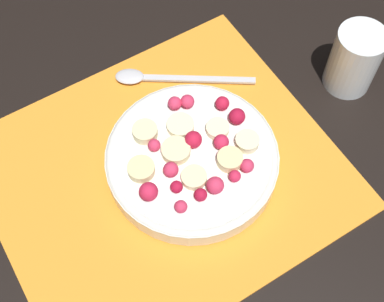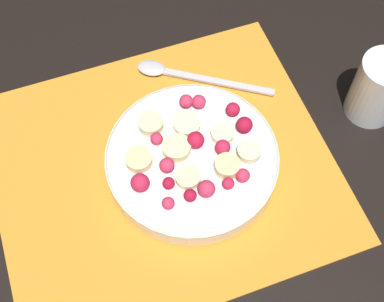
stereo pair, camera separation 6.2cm
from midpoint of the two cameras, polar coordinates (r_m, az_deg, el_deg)
ground_plane at (r=0.66m, az=-5.72°, el=-2.64°), size 3.00×3.00×0.00m
placemat at (r=0.66m, az=-5.74°, el=-2.53°), size 0.41×0.36×0.01m
fruit_bowl at (r=0.64m, az=-2.78°, el=-0.98°), size 0.21×0.21×0.05m
spoon at (r=0.73m, az=-6.13°, el=7.59°), size 0.17×0.12×0.01m
drinking_glass at (r=0.72m, az=14.56°, el=9.21°), size 0.06×0.06×0.09m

